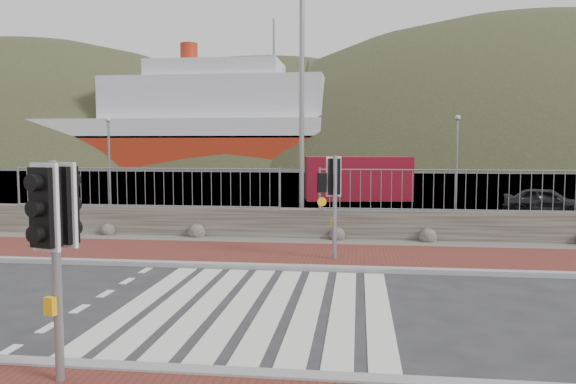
# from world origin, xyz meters

# --- Properties ---
(ground) EXTENTS (220.00, 220.00, 0.00)m
(ground) POSITION_xyz_m (0.00, 0.00, 0.00)
(ground) COLOR #28282B
(ground) RESTS_ON ground
(sidewalk_far) EXTENTS (40.00, 3.00, 0.08)m
(sidewalk_far) POSITION_xyz_m (0.00, 4.50, 0.04)
(sidewalk_far) COLOR maroon
(sidewalk_far) RESTS_ON ground
(kerb_near) EXTENTS (40.00, 0.25, 0.12)m
(kerb_near) POSITION_xyz_m (0.00, -3.00, 0.05)
(kerb_near) COLOR gray
(kerb_near) RESTS_ON ground
(kerb_far) EXTENTS (40.00, 0.25, 0.12)m
(kerb_far) POSITION_xyz_m (0.00, 3.00, 0.05)
(kerb_far) COLOR gray
(kerb_far) RESTS_ON ground
(zebra_crossing) EXTENTS (4.62, 5.60, 0.01)m
(zebra_crossing) POSITION_xyz_m (-0.00, 0.00, 0.01)
(zebra_crossing) COLOR silver
(zebra_crossing) RESTS_ON ground
(gravel_strip) EXTENTS (40.00, 1.50, 0.06)m
(gravel_strip) POSITION_xyz_m (0.00, 6.50, 0.03)
(gravel_strip) COLOR #59544C
(gravel_strip) RESTS_ON ground
(stone_wall) EXTENTS (40.00, 0.60, 0.90)m
(stone_wall) POSITION_xyz_m (0.00, 7.30, 0.45)
(stone_wall) COLOR #423D36
(stone_wall) RESTS_ON ground
(railing) EXTENTS (18.07, 0.07, 1.22)m
(railing) POSITION_xyz_m (0.00, 7.15, 1.82)
(railing) COLOR gray
(railing) RESTS_ON stone_wall
(quay) EXTENTS (120.00, 40.00, 0.50)m
(quay) POSITION_xyz_m (0.00, 27.90, 0.00)
(quay) COLOR #4C4C4F
(quay) RESTS_ON ground
(water) EXTENTS (220.00, 50.00, 0.05)m
(water) POSITION_xyz_m (0.00, 62.90, 0.00)
(water) COLOR #3F4C54
(water) RESTS_ON ground
(ferry) EXTENTS (50.00, 16.00, 20.00)m
(ferry) POSITION_xyz_m (-24.65, 67.90, 5.36)
(ferry) COLOR maroon
(ferry) RESTS_ON ground
(hills_backdrop) EXTENTS (254.00, 90.00, 100.00)m
(hills_backdrop) POSITION_xyz_m (6.74, 87.90, -23.05)
(hills_backdrop) COLOR #2E341F
(hills_backdrop) RESTS_ON ground
(traffic_signal_near) EXTENTS (0.43, 0.32, 2.64)m
(traffic_signal_near) POSITION_xyz_m (-1.69, -3.46, 1.90)
(traffic_signal_near) COLOR gray
(traffic_signal_near) RESTS_ON ground
(traffic_signal_far) EXTENTS (0.63, 0.36, 2.57)m
(traffic_signal_far) POSITION_xyz_m (1.15, 3.98, 1.86)
(traffic_signal_far) COLOR gray
(traffic_signal_far) RESTS_ON ground
(streetlight) EXTENTS (1.76, 0.93, 8.84)m
(streetlight) POSITION_xyz_m (0.10, 8.16, 4.97)
(streetlight) COLOR gray
(streetlight) RESTS_ON ground
(shipping_container) EXTENTS (5.61, 3.01, 2.22)m
(shipping_container) POSITION_xyz_m (1.68, 19.73, 1.11)
(shipping_container) COLOR maroon
(shipping_container) RESTS_ON ground
(car_a) EXTENTS (3.51, 2.35, 1.11)m
(car_a) POSITION_xyz_m (9.28, 14.24, 0.56)
(car_a) COLOR black
(car_a) RESTS_ON ground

